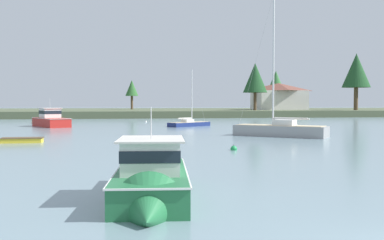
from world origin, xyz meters
name	(u,v)px	position (x,y,z in m)	size (l,w,h in m)	color
far_shore_bank	(149,112)	(0.00, 103.36, 0.70)	(246.31, 48.92, 1.40)	#4C563D
dinghy_sand	(44,122)	(-18.17, 61.24, 0.15)	(3.86, 3.32, 0.59)	tan
sailboat_navy	(189,125)	(2.21, 50.21, 0.17)	(6.10, 5.01, 7.89)	navy
cruiser_green	(151,187)	(-5.50, 6.68, 0.46)	(2.90, 7.08, 3.82)	#236B3D
cruiser_red	(49,122)	(-16.09, 52.95, 0.52)	(6.23, 8.76, 4.60)	#B2231E
dinghy_yellow	(22,141)	(-14.21, 28.79, 0.14)	(3.19, 1.36, 0.54)	gold
sailboat_grey	(280,133)	(8.02, 31.82, 0.28)	(8.19, 7.18, 14.05)	gray
mooring_buoy_green	(234,149)	(0.83, 20.96, 0.08)	(0.44, 0.44, 0.49)	#1E8C47
mooring_buoy_white	(146,122)	(-2.86, 62.93, 0.06)	(0.36, 0.36, 0.41)	white
shore_tree_right	(132,88)	(-4.27, 104.99, 6.70)	(3.26, 3.26, 7.41)	brown
shore_tree_center_left	(276,82)	(31.90, 99.84, 8.43)	(4.36, 4.36, 9.78)	brown
shore_tree_left	(356,71)	(45.84, 85.70, 10.31)	(6.28, 6.28, 12.86)	brown
shore_tree_far_right	(255,78)	(22.56, 87.19, 8.58)	(5.36, 5.36, 10.51)	brown
cottage_near_water	(279,96)	(31.43, 96.44, 4.76)	(12.69, 9.93, 6.50)	silver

